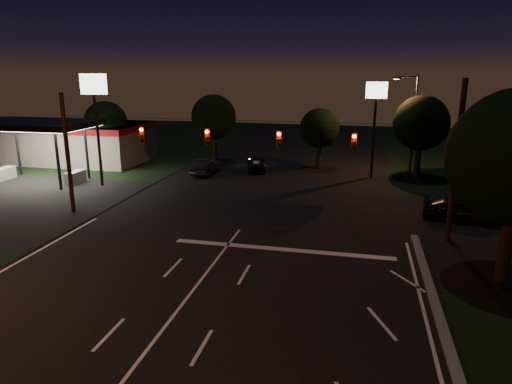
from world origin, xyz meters
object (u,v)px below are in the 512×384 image
(utility_pole_right, at_px, (447,240))
(car_oncoming_a, at_px, (256,163))
(car_oncoming_b, at_px, (206,166))
(car_cross, at_px, (463,211))

(utility_pole_right, height_order, car_oncoming_a, utility_pole_right)
(car_oncoming_a, distance_m, car_oncoming_b, 4.91)
(utility_pole_right, relative_size, car_oncoming_b, 2.02)
(utility_pole_right, distance_m, car_oncoming_a, 21.52)
(car_oncoming_a, distance_m, car_cross, 20.14)
(utility_pole_right, height_order, car_oncoming_b, utility_pole_right)
(utility_pole_right, distance_m, car_cross, 4.08)
(utility_pole_right, bearing_deg, car_oncoming_b, 145.16)
(car_oncoming_b, bearing_deg, utility_pole_right, 147.31)
(utility_pole_right, xyz_separation_m, car_cross, (1.49, 3.74, 0.70))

